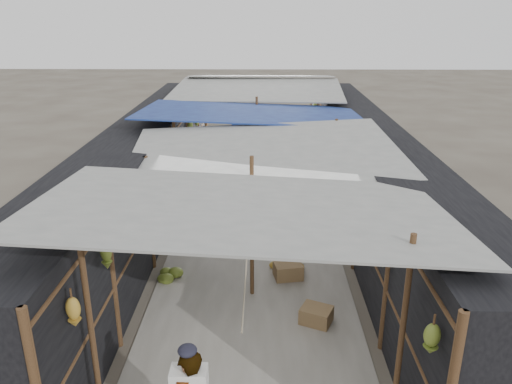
# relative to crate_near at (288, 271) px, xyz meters

# --- Properties ---
(aisle_slab) EXTENTS (3.60, 16.00, 0.02)m
(aisle_slab) POSITION_rel_crate_near_xyz_m (-0.68, 2.91, -0.15)
(aisle_slab) COLOR #9E998E
(aisle_slab) RESTS_ON ground
(stall_left) EXTENTS (1.40, 15.00, 2.30)m
(stall_left) POSITION_rel_crate_near_xyz_m (-3.38, 2.91, 0.99)
(stall_left) COLOR black
(stall_left) RESTS_ON ground
(stall_right) EXTENTS (1.40, 15.00, 2.30)m
(stall_right) POSITION_rel_crate_near_xyz_m (2.02, 2.91, 0.99)
(stall_right) COLOR black
(stall_right) RESTS_ON ground
(crate_near) EXTENTS (0.59, 0.50, 0.31)m
(crate_near) POSITION_rel_crate_near_xyz_m (0.00, 0.00, 0.00)
(crate_near) COLOR olive
(crate_near) RESTS_ON ground
(crate_mid) EXTENTS (0.60, 0.55, 0.29)m
(crate_mid) POSITION_rel_crate_near_xyz_m (0.39, -1.47, -0.01)
(crate_mid) COLOR olive
(crate_mid) RESTS_ON ground
(crate_back) EXTENTS (0.57, 0.53, 0.29)m
(crate_back) POSITION_rel_crate_near_xyz_m (-1.10, 6.99, -0.01)
(crate_back) COLOR olive
(crate_back) RESTS_ON ground
(black_basin) EXTENTS (0.65, 0.65, 0.20)m
(black_basin) POSITION_rel_crate_near_xyz_m (1.02, 3.04, -0.06)
(black_basin) COLOR black
(black_basin) RESTS_ON ground
(shopper_blue) EXTENTS (0.84, 0.73, 1.46)m
(shopper_blue) POSITION_rel_crate_near_xyz_m (-1.56, 5.13, 0.58)
(shopper_blue) COLOR #203BA0
(shopper_blue) RESTS_ON ground
(vendor_seated) EXTENTS (0.50, 0.72, 1.01)m
(vendor_seated) POSITION_rel_crate_near_xyz_m (1.01, 2.93, 0.35)
(vendor_seated) COLOR #47433D
(vendor_seated) RESTS_ON ground
(market_canopy) EXTENTS (5.62, 15.20, 2.77)m
(market_canopy) POSITION_rel_crate_near_xyz_m (-0.65, 3.23, 2.25)
(market_canopy) COLOR brown
(market_canopy) RESTS_ON ground
(hanging_bananas) EXTENTS (3.96, 14.49, 0.78)m
(hanging_bananas) POSITION_rel_crate_near_xyz_m (-0.63, 3.07, 1.52)
(hanging_bananas) COLOR gold
(hanging_bananas) RESTS_ON ground
(floor_bananas) EXTENTS (3.62, 8.29, 0.34)m
(floor_bananas) POSITION_rel_crate_near_xyz_m (-0.96, 3.84, -0.01)
(floor_bananas) COLOR olive
(floor_bananas) RESTS_ON ground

